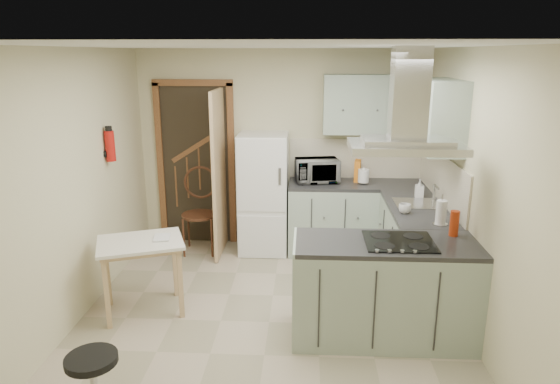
# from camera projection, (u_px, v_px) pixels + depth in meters

# --- Properties ---
(floor) EXTENTS (4.20, 4.20, 0.00)m
(floor) POSITION_uv_depth(u_px,v_px,m) (269.00, 322.00, 4.70)
(floor) COLOR tan
(floor) RESTS_ON ground
(ceiling) EXTENTS (4.20, 4.20, 0.00)m
(ceiling) POSITION_uv_depth(u_px,v_px,m) (267.00, 46.00, 4.02)
(ceiling) COLOR silver
(ceiling) RESTS_ON back_wall
(back_wall) EXTENTS (3.60, 0.00, 3.60)m
(back_wall) POSITION_uv_depth(u_px,v_px,m) (281.00, 150.00, 6.38)
(back_wall) COLOR beige
(back_wall) RESTS_ON floor
(left_wall) EXTENTS (0.00, 4.20, 4.20)m
(left_wall) POSITION_uv_depth(u_px,v_px,m) (68.00, 192.00, 4.45)
(left_wall) COLOR beige
(left_wall) RESTS_ON floor
(right_wall) EXTENTS (0.00, 4.20, 4.20)m
(right_wall) POSITION_uv_depth(u_px,v_px,m) (478.00, 198.00, 4.27)
(right_wall) COLOR beige
(right_wall) RESTS_ON floor
(doorway) EXTENTS (1.10, 0.12, 2.10)m
(doorway) POSITION_uv_depth(u_px,v_px,m) (196.00, 165.00, 6.46)
(doorway) COLOR brown
(doorway) RESTS_ON floor
(fridge) EXTENTS (0.60, 0.60, 1.50)m
(fridge) POSITION_uv_depth(u_px,v_px,m) (264.00, 193.00, 6.24)
(fridge) COLOR white
(fridge) RESTS_ON floor
(counter_back) EXTENTS (1.08, 0.60, 0.90)m
(counter_back) POSITION_uv_depth(u_px,v_px,m) (332.00, 217.00, 6.27)
(counter_back) COLOR #9EB2A0
(counter_back) RESTS_ON floor
(counter_right) EXTENTS (0.60, 1.95, 0.90)m
(counter_right) POSITION_uv_depth(u_px,v_px,m) (410.00, 238.00, 5.58)
(counter_right) COLOR #9EB2A0
(counter_right) RESTS_ON floor
(splashback) EXTENTS (1.68, 0.02, 0.50)m
(splashback) POSITION_uv_depth(u_px,v_px,m) (356.00, 158.00, 6.35)
(splashback) COLOR beige
(splashback) RESTS_ON counter_back
(wall_cabinet_back) EXTENTS (0.85, 0.35, 0.70)m
(wall_cabinet_back) POSITION_uv_depth(u_px,v_px,m) (359.00, 104.00, 6.00)
(wall_cabinet_back) COLOR #9EB2A0
(wall_cabinet_back) RESTS_ON back_wall
(wall_cabinet_right) EXTENTS (0.35, 0.90, 0.70)m
(wall_cabinet_right) POSITION_uv_depth(u_px,v_px,m) (438.00, 115.00, 4.93)
(wall_cabinet_right) COLOR #9EB2A0
(wall_cabinet_right) RESTS_ON right_wall
(peninsula) EXTENTS (1.55, 0.65, 0.90)m
(peninsula) POSITION_uv_depth(u_px,v_px,m) (384.00, 290.00, 4.35)
(peninsula) COLOR #9EB2A0
(peninsula) RESTS_ON floor
(hob) EXTENTS (0.58, 0.50, 0.01)m
(hob) POSITION_uv_depth(u_px,v_px,m) (399.00, 241.00, 4.22)
(hob) COLOR black
(hob) RESTS_ON peninsula
(extractor_hood) EXTENTS (0.90, 0.55, 0.10)m
(extractor_hood) POSITION_uv_depth(u_px,v_px,m) (406.00, 147.00, 4.00)
(extractor_hood) COLOR silver
(extractor_hood) RESTS_ON ceiling
(sink) EXTENTS (0.45, 0.40, 0.01)m
(sink) POSITION_uv_depth(u_px,v_px,m) (416.00, 203.00, 5.29)
(sink) COLOR silver
(sink) RESTS_ON counter_right
(fire_extinguisher) EXTENTS (0.10, 0.10, 0.32)m
(fire_extinguisher) POSITION_uv_depth(u_px,v_px,m) (110.00, 146.00, 5.25)
(fire_extinguisher) COLOR #B2140F
(fire_extinguisher) RESTS_ON left_wall
(drop_leaf_table) EXTENTS (0.94, 0.82, 0.73)m
(drop_leaf_table) POSITION_uv_depth(u_px,v_px,m) (143.00, 276.00, 4.81)
(drop_leaf_table) COLOR #DCC987
(drop_leaf_table) RESTS_ON floor
(bentwood_chair) EXTENTS (0.46, 0.46, 0.98)m
(bentwood_chair) POSITION_uv_depth(u_px,v_px,m) (199.00, 215.00, 6.24)
(bentwood_chair) COLOR #512A1B
(bentwood_chair) RESTS_ON floor
(microwave) EXTENTS (0.57, 0.44, 0.29)m
(microwave) POSITION_uv_depth(u_px,v_px,m) (317.00, 171.00, 6.16)
(microwave) COLOR black
(microwave) RESTS_ON counter_back
(kettle) EXTENTS (0.17, 0.17, 0.20)m
(kettle) POSITION_uv_depth(u_px,v_px,m) (363.00, 176.00, 6.08)
(kettle) COLOR white
(kettle) RESTS_ON counter_back
(cereal_box) EXTENTS (0.10, 0.19, 0.27)m
(cereal_box) POSITION_uv_depth(u_px,v_px,m) (357.00, 171.00, 6.20)
(cereal_box) COLOR orange
(cereal_box) RESTS_ON counter_back
(soap_bottle) EXTENTS (0.10, 0.10, 0.20)m
(soap_bottle) POSITION_uv_depth(u_px,v_px,m) (419.00, 188.00, 5.51)
(soap_bottle) COLOR #A09FAB
(soap_bottle) RESTS_ON counter_right
(paper_towel) EXTENTS (0.12, 0.12, 0.24)m
(paper_towel) POSITION_uv_depth(u_px,v_px,m) (441.00, 212.00, 4.62)
(paper_towel) COLOR silver
(paper_towel) RESTS_ON counter_right
(cup) EXTENTS (0.16, 0.16, 0.10)m
(cup) POSITION_uv_depth(u_px,v_px,m) (405.00, 209.00, 4.97)
(cup) COLOR silver
(cup) RESTS_ON counter_right
(red_bottle) EXTENTS (0.09, 0.09, 0.23)m
(red_bottle) POSITION_uv_depth(u_px,v_px,m) (454.00, 223.00, 4.35)
(red_bottle) COLOR #AD300E
(red_bottle) RESTS_ON peninsula
(book) EXTENTS (0.19, 0.23, 0.09)m
(book) POSITION_uv_depth(u_px,v_px,m) (153.00, 234.00, 4.76)
(book) COLOR #AA4938
(book) RESTS_ON drop_leaf_table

